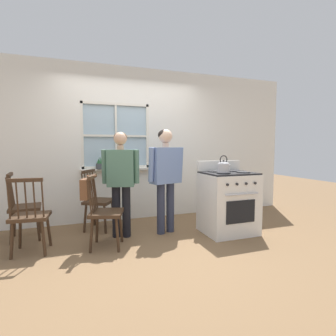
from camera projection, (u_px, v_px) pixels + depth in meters
ground_plane at (153, 245)px, 3.48m from camera, size 16.00×16.00×0.00m
wall_back at (131, 145)px, 4.69m from camera, size 6.40×0.16×2.70m
chair_by_window at (105, 213)px, 3.39m from camera, size 0.50×0.52×0.95m
chair_near_wall at (30, 217)px, 3.20m from camera, size 0.46×0.44×0.95m
chair_center_cluster at (98, 201)px, 4.12m from camera, size 0.55×0.56×0.95m
chair_near_stove at (24, 208)px, 3.69m from camera, size 0.43×0.45×0.95m
person_elderly_left at (121, 175)px, 3.74m from camera, size 0.54×0.31×1.51m
person_teen_center at (166, 170)px, 3.92m from camera, size 0.61×0.33×1.56m
stove at (228, 202)px, 3.97m from camera, size 0.76×0.68×1.08m
kettle at (224, 166)px, 3.75m from camera, size 0.21×0.17×0.25m
potted_plant at (100, 165)px, 4.44m from camera, size 0.13×0.13×0.21m
handbag at (86, 188)px, 3.35m from camera, size 0.23×0.24×0.31m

